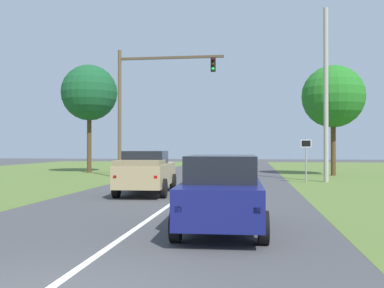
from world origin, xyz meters
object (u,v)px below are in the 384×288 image
(oak_tree_right, at_px, (333,97))
(extra_tree_1, at_px, (89,93))
(pickup_truck_lead, at_px, (146,172))
(traffic_light, at_px, (144,94))
(utility_pole_right, at_px, (326,95))
(keep_moving_sign, at_px, (306,154))
(red_suv_near, at_px, (222,191))

(oak_tree_right, height_order, extra_tree_1, extra_tree_1)
(pickup_truck_lead, distance_m, oak_tree_right, 18.58)
(traffic_light, bearing_deg, utility_pole_right, -8.95)
(keep_moving_sign, relative_size, utility_pole_right, 0.25)
(red_suv_near, xyz_separation_m, pickup_truck_lead, (-3.91, 8.15, 0.01))
(oak_tree_right, bearing_deg, keep_moving_sign, -111.50)
(pickup_truck_lead, bearing_deg, traffic_light, 104.49)
(extra_tree_1, bearing_deg, oak_tree_right, -3.29)
(red_suv_near, bearing_deg, oak_tree_right, 73.60)
(extra_tree_1, bearing_deg, keep_moving_sign, -26.56)
(oak_tree_right, bearing_deg, pickup_truck_lead, -126.11)
(keep_moving_sign, bearing_deg, oak_tree_right, 68.50)
(traffic_light, distance_m, keep_moving_sign, 11.36)
(red_suv_near, xyz_separation_m, oak_tree_right, (6.67, 22.65, 4.83))
(extra_tree_1, bearing_deg, traffic_light, -43.27)
(pickup_truck_lead, xyz_separation_m, traffic_light, (-2.57, 9.93, 4.65))
(traffic_light, bearing_deg, red_suv_near, -70.31)
(oak_tree_right, xyz_separation_m, utility_pole_right, (-1.54, -6.40, -0.59))
(traffic_light, relative_size, extra_tree_1, 0.98)
(pickup_truck_lead, height_order, extra_tree_1, extra_tree_1)
(keep_moving_sign, bearing_deg, traffic_light, 166.34)
(pickup_truck_lead, relative_size, traffic_light, 0.60)
(pickup_truck_lead, relative_size, utility_pole_right, 0.50)
(utility_pole_right, bearing_deg, pickup_truck_lead, -138.12)
(pickup_truck_lead, height_order, oak_tree_right, oak_tree_right)
(utility_pole_right, height_order, extra_tree_1, utility_pole_right)
(keep_moving_sign, height_order, oak_tree_right, oak_tree_right)
(red_suv_near, distance_m, pickup_truck_lead, 9.04)
(traffic_light, relative_size, keep_moving_sign, 3.27)
(pickup_truck_lead, bearing_deg, utility_pole_right, 41.88)
(keep_moving_sign, xyz_separation_m, utility_pole_right, (1.25, 0.69, 3.53))
(red_suv_near, bearing_deg, keep_moving_sign, 76.01)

